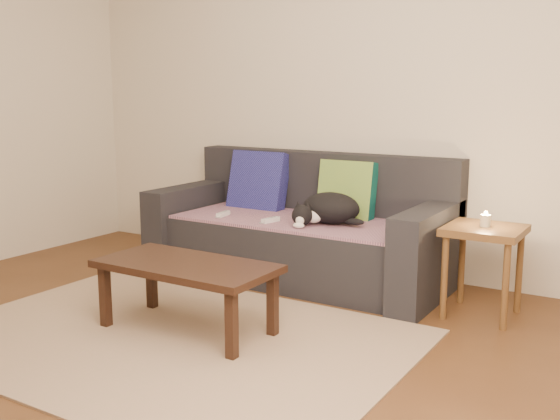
{
  "coord_description": "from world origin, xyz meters",
  "views": [
    {
      "loc": [
        2.26,
        -2.37,
        1.32
      ],
      "look_at": [
        0.05,
        1.2,
        0.55
      ],
      "focal_mm": 42.0,
      "sensor_mm": 36.0,
      "label": 1
    }
  ],
  "objects_px": {
    "cat": "(329,209)",
    "wii_remote_a": "(223,214)",
    "sofa": "(302,235)",
    "wii_remote_b": "(271,220)",
    "side_table": "(484,243)",
    "coffee_table": "(187,271)"
  },
  "relations": [
    {
      "from": "sofa",
      "to": "wii_remote_a",
      "type": "distance_m",
      "value": 0.58
    },
    {
      "from": "sofa",
      "to": "cat",
      "type": "relative_size",
      "value": 4.15
    },
    {
      "from": "sofa",
      "to": "wii_remote_b",
      "type": "relative_size",
      "value": 14.0
    },
    {
      "from": "wii_remote_a",
      "to": "wii_remote_b",
      "type": "height_order",
      "value": "same"
    },
    {
      "from": "cat",
      "to": "wii_remote_a",
      "type": "height_order",
      "value": "cat"
    },
    {
      "from": "wii_remote_a",
      "to": "coffee_table",
      "type": "xyz_separation_m",
      "value": [
        0.49,
        -1.0,
        -0.11
      ]
    },
    {
      "from": "sofa",
      "to": "cat",
      "type": "xyz_separation_m",
      "value": [
        0.28,
        -0.13,
        0.23
      ]
    },
    {
      "from": "coffee_table",
      "to": "cat",
      "type": "bearing_deg",
      "value": 77.0
    },
    {
      "from": "cat",
      "to": "wii_remote_a",
      "type": "bearing_deg",
      "value": 169.82
    },
    {
      "from": "cat",
      "to": "coffee_table",
      "type": "xyz_separation_m",
      "value": [
        -0.27,
        -1.16,
        -0.19
      ]
    },
    {
      "from": "wii_remote_b",
      "to": "side_table",
      "type": "height_order",
      "value": "side_table"
    },
    {
      "from": "cat",
      "to": "wii_remote_a",
      "type": "relative_size",
      "value": 3.37
    },
    {
      "from": "coffee_table",
      "to": "wii_remote_b",
      "type": "bearing_deg",
      "value": 95.2
    },
    {
      "from": "sofa",
      "to": "wii_remote_a",
      "type": "bearing_deg",
      "value": -149.85
    },
    {
      "from": "wii_remote_a",
      "to": "sofa",
      "type": "bearing_deg",
      "value": -69.21
    },
    {
      "from": "coffee_table",
      "to": "sofa",
      "type": "bearing_deg",
      "value": 90.53
    },
    {
      "from": "cat",
      "to": "coffee_table",
      "type": "height_order",
      "value": "cat"
    },
    {
      "from": "sofa",
      "to": "wii_remote_b",
      "type": "distance_m",
      "value": 0.33
    },
    {
      "from": "wii_remote_a",
      "to": "side_table",
      "type": "xyz_separation_m",
      "value": [
        1.8,
        0.12,
        -0.01
      ]
    },
    {
      "from": "sofa",
      "to": "wii_remote_b",
      "type": "xyz_separation_m",
      "value": [
        -0.08,
        -0.28,
        0.15
      ]
    },
    {
      "from": "wii_remote_a",
      "to": "coffee_table",
      "type": "relative_size",
      "value": 0.15
    },
    {
      "from": "sofa",
      "to": "coffee_table",
      "type": "relative_size",
      "value": 2.12
    }
  ]
}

